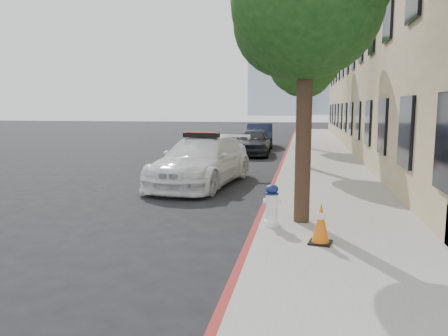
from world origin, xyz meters
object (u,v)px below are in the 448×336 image
Objects in this scene: parked_car_mid at (254,142)px; fire_hydrant at (272,206)px; traffic_cone at (321,223)px; parked_car_far at (260,135)px; police_car at (202,161)px.

fire_hydrant is at bearing -84.36° from parked_car_mid.
parked_car_far is at bearing 98.74° from traffic_cone.
fire_hydrant is at bearing -54.70° from police_car.
traffic_cone is at bearing -86.16° from parked_car_far.
traffic_cone is at bearing -58.28° from fire_hydrant.
fire_hydrant is (1.88, -13.36, -0.14)m from parked_car_mid.
parked_car_far is 18.01m from fire_hydrant.
traffic_cone is (3.35, -5.77, -0.25)m from police_car.
police_car is 1.34× the size of parked_car_mid.
traffic_cone is at bearing -51.87° from police_car.
fire_hydrant is 1.29m from traffic_cone.
traffic_cone is at bearing -81.52° from parked_car_mid.
police_car is 8.56m from parked_car_mid.
parked_car_mid is (0.61, 8.54, -0.06)m from police_car.
parked_car_far is 5.47× the size of fire_hydrant.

